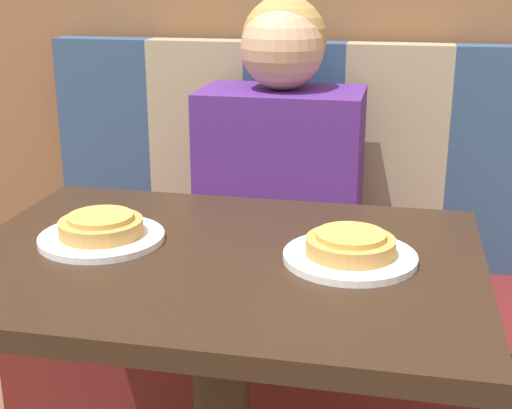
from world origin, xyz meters
TOP-DOWN VIEW (x-y plane):
  - booth_seat at (0.00, 0.60)m, footprint 1.34×0.51m
  - booth_backrest at (-0.00, 0.81)m, footprint 1.34×0.09m
  - dining_table at (0.00, 0.00)m, footprint 0.86×0.63m
  - person at (0.00, 0.60)m, footprint 0.39×0.25m
  - plate_left at (-0.21, 0.02)m, footprint 0.22×0.22m
  - plate_right at (0.21, 0.02)m, footprint 0.22×0.22m
  - pizza_left at (-0.21, 0.02)m, footprint 0.14×0.14m
  - pizza_right at (0.21, 0.02)m, footprint 0.14×0.14m

SIDE VIEW (x-z plane):
  - booth_seat at x=0.00m, z-range 0.00..0.44m
  - dining_table at x=0.00m, z-range 0.26..1.02m
  - booth_backrest at x=0.00m, z-range 0.44..1.03m
  - plate_left at x=-0.21m, z-range 0.76..0.77m
  - plate_right at x=0.21m, z-range 0.76..0.77m
  - person at x=0.00m, z-range 0.42..1.14m
  - pizza_left at x=-0.21m, z-range 0.77..0.81m
  - pizza_right at x=0.21m, z-range 0.77..0.81m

